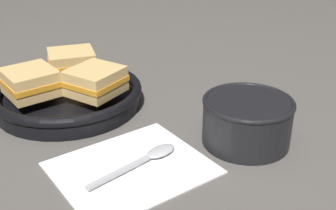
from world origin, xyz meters
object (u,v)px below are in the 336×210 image
(sandwich_near_right, at_px, (72,62))
(sandwich_far_left, at_px, (30,82))
(soup_bowl, at_px, (247,118))
(spoon, at_px, (150,156))
(skillet, at_px, (68,96))
(sandwich_near_left, at_px, (95,81))

(sandwich_near_right, bearing_deg, sandwich_far_left, -144.69)
(soup_bowl, distance_m, spoon, 0.17)
(skillet, distance_m, sandwich_near_left, 0.08)
(soup_bowl, relative_size, sandwich_near_right, 1.40)
(soup_bowl, bearing_deg, sandwich_near_right, 120.64)
(spoon, height_order, sandwich_far_left, sandwich_far_left)
(spoon, distance_m, sandwich_far_left, 0.27)
(soup_bowl, relative_size, sandwich_far_left, 1.39)
(sandwich_near_right, bearing_deg, sandwich_near_left, -84.69)
(soup_bowl, bearing_deg, spoon, 172.95)
(sandwich_near_right, relative_size, sandwich_far_left, 0.99)
(soup_bowl, height_order, sandwich_near_right, sandwich_near_right)
(spoon, distance_m, sandwich_near_right, 0.31)
(soup_bowl, xyz_separation_m, spoon, (-0.16, 0.02, -0.04))
(soup_bowl, xyz_separation_m, sandwich_near_right, (-0.19, 0.32, 0.02))
(skillet, height_order, sandwich_near_right, sandwich_near_right)
(spoon, relative_size, skillet, 0.44)
(sandwich_far_left, bearing_deg, skillet, 6.97)
(sandwich_near_right, xyz_separation_m, sandwich_far_left, (-0.09, -0.07, 0.00))
(spoon, bearing_deg, sandwich_near_right, 78.90)
(soup_bowl, height_order, sandwich_far_left, sandwich_far_left)
(sandwich_near_left, bearing_deg, soup_bowl, -49.13)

